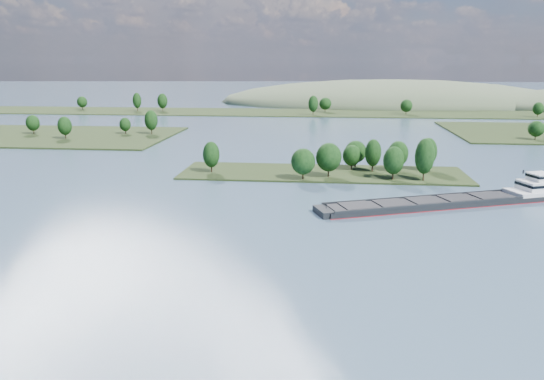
# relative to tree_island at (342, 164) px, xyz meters

# --- Properties ---
(ground) EXTENTS (1800.00, 1800.00, 0.00)m
(ground) POSITION_rel_tree_island_xyz_m (-6.87, -58.98, -4.03)
(ground) COLOR #3D4F6A
(ground) RESTS_ON ground
(tree_island) EXTENTS (100.00, 31.20, 15.29)m
(tree_island) POSITION_rel_tree_island_xyz_m (0.00, 0.00, 0.00)
(tree_island) COLOR black
(tree_island) RESTS_ON ground
(back_shoreline) EXTENTS (900.00, 60.00, 15.42)m
(back_shoreline) POSITION_rel_tree_island_xyz_m (1.99, 220.82, -3.21)
(back_shoreline) COLOR black
(back_shoreline) RESTS_ON ground
(hill_west) EXTENTS (320.00, 160.00, 44.00)m
(hill_west) POSITION_rel_tree_island_xyz_m (53.13, 321.02, -4.03)
(hill_west) COLOR #435137
(hill_west) RESTS_ON ground
(cargo_barge) EXTENTS (73.14, 35.43, 10.15)m
(cargo_barge) POSITION_rel_tree_island_xyz_m (32.45, -35.50, -2.75)
(cargo_barge) COLOR black
(cargo_barge) RESTS_ON ground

